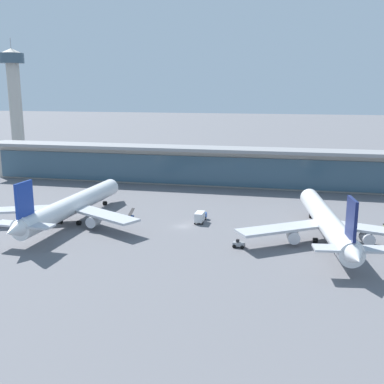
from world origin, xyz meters
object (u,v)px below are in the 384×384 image
control_tower (15,95)px  airliner_centre_stand (327,222)px  service_truck_under_wing_blue (128,218)px  service_truck_by_tail_blue (200,216)px  service_truck_mid_apron_grey (239,244)px  airliner_left_stand (71,206)px

control_tower → airliner_centre_stand: bearing=-34.0°
service_truck_under_wing_blue → service_truck_by_tail_blue: size_ratio=0.93×
airliner_centre_stand → service_truck_under_wing_blue: airliner_centre_stand is taller
airliner_centre_stand → service_truck_under_wing_blue: size_ratio=8.82×
control_tower → service_truck_under_wing_blue: bearing=-44.7°
service_truck_by_tail_blue → control_tower: size_ratio=0.12×
airliner_centre_stand → service_truck_under_wing_blue: 55.53m
service_truck_mid_apron_grey → control_tower: 173.97m
service_truck_under_wing_blue → control_tower: size_ratio=0.11×
service_truck_by_tail_blue → airliner_left_stand: bearing=-166.1°
service_truck_under_wing_blue → control_tower: (-95.51, 94.63, 33.25)m
airliner_centre_stand → service_truck_mid_apron_grey: 23.31m
service_truck_mid_apron_grey → airliner_centre_stand: bearing=24.9°
control_tower → airliner_left_stand: bearing=-51.2°
service_truck_mid_apron_grey → service_truck_by_tail_blue: (-13.45, 19.39, 0.82)m
airliner_left_stand → service_truck_under_wing_blue: (14.78, 5.90, -4.25)m
airliner_left_stand → service_truck_under_wing_blue: size_ratio=8.82×
service_truck_under_wing_blue → control_tower: control_tower is taller
airliner_centre_stand → service_truck_mid_apron_grey: airliner_centre_stand is taller
airliner_centre_stand → service_truck_mid_apron_grey: size_ratio=20.15×
service_truck_under_wing_blue → control_tower: 138.50m
service_truck_by_tail_blue → service_truck_mid_apron_grey: bearing=-55.3°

